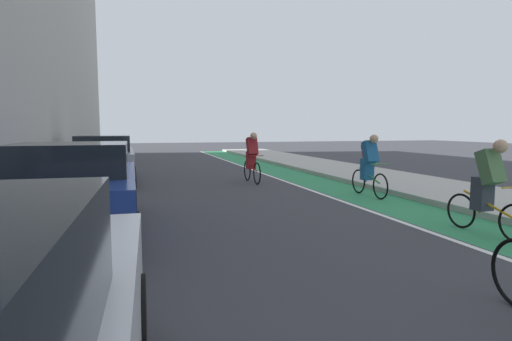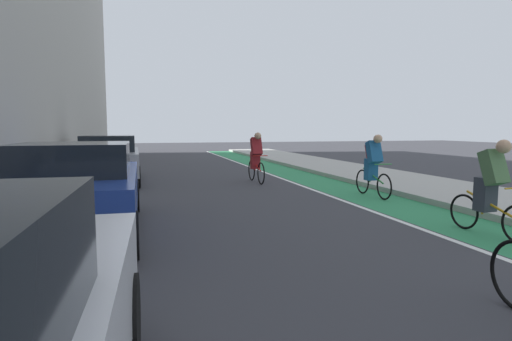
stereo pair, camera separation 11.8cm
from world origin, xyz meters
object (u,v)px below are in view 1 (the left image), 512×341
Objects in this scene: parked_sedan_blue at (74,188)px; cyclist_mid at (488,187)px; cyclist_trailing at (369,164)px; parked_sedan_silver at (104,158)px; cyclist_far at (252,156)px.

cyclist_mid is at bearing -15.81° from parked_sedan_blue.
parked_sedan_blue is at bearing -162.03° from cyclist_trailing.
parked_sedan_blue is 7.11m from parked_sedan_silver.
parked_sedan_blue and parked_sedan_silver have the same top height.
parked_sedan_silver is 4.82m from cyclist_far.
cyclist_trailing reaches higher than parked_sedan_silver.
cyclist_mid is at bearing -53.94° from parked_sedan_silver.
cyclist_far is at bearing -16.85° from parked_sedan_silver.
parked_sedan_blue is 2.53× the size of cyclist_far.
cyclist_mid is at bearing -93.78° from cyclist_trailing.
parked_sedan_silver is 8.37m from cyclist_trailing.
cyclist_far is at bearing 51.05° from parked_sedan_blue.
parked_sedan_silver is at bearing 144.14° from cyclist_trailing.
cyclist_trailing is at bearing 17.97° from parked_sedan_blue.
parked_sedan_silver is at bearing 89.99° from parked_sedan_blue.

